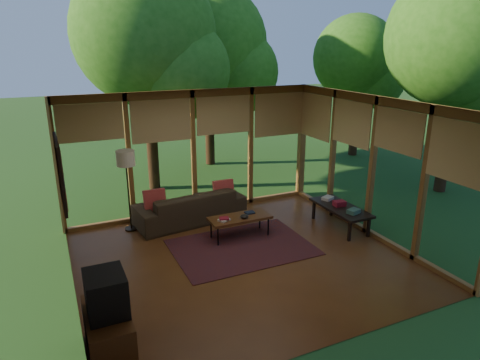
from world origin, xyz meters
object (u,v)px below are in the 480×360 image
floor_lamp (126,163)px  side_console (341,209)px  television (106,293)px  coffee_table (240,218)px  sofa (190,206)px  media_cabinet (109,334)px

floor_lamp → side_console: bearing=-23.2°
side_console → television: bearing=-158.3°
coffee_table → television: bearing=-139.7°
sofa → side_console: size_ratio=1.64×
floor_lamp → sofa: bearing=-4.1°
floor_lamp → coffee_table: size_ratio=1.38×
media_cabinet → television: 0.55m
media_cabinet → floor_lamp: 3.90m
media_cabinet → coffee_table: size_ratio=0.83×
floor_lamp → side_console: (3.92, -1.68, -1.00)m
sofa → television: television is taller
sofa → coffee_table: (0.63, -1.15, 0.06)m
television → floor_lamp: bearing=75.5°
sofa → television: bearing=51.3°
media_cabinet → coffee_table: 3.68m
side_console → floor_lamp: bearing=156.8°
floor_lamp → coffee_table: (1.86, -1.24, -1.01)m
media_cabinet → floor_lamp: (0.95, 3.61, 1.11)m
sofa → media_cabinet: sofa is taller
floor_lamp → side_console: 4.38m
media_cabinet → coffee_table: (2.82, 2.37, 0.09)m
floor_lamp → side_console: size_ratio=1.18×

